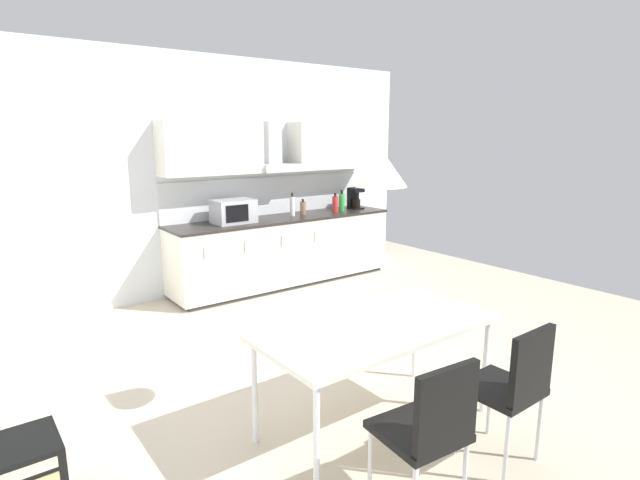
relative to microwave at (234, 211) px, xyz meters
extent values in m
cube|color=beige|center=(-0.34, -2.54, -1.03)|extent=(8.04, 8.61, 0.02)
cube|color=silver|center=(-0.34, 0.38, 0.40)|extent=(6.43, 0.10, 2.85)
cube|color=#333333|center=(0.71, 0.00, -1.00)|extent=(2.89, 0.61, 0.05)
cube|color=silver|center=(0.71, 0.00, -0.57)|extent=(3.01, 0.66, 0.80)
cube|color=#282321|center=(0.71, 0.00, -0.15)|extent=(3.03, 0.68, 0.03)
cube|color=silver|center=(-0.54, -0.34, -0.37)|extent=(0.01, 0.01, 0.14)
cube|color=silver|center=(-0.04, -0.34, -0.37)|extent=(0.01, 0.01, 0.14)
cube|color=silver|center=(0.46, -0.34, -0.37)|extent=(0.01, 0.01, 0.14)
cube|color=silver|center=(0.97, -0.34, -0.37)|extent=(0.01, 0.01, 0.14)
cube|color=silver|center=(0.71, 0.32, 0.11)|extent=(3.01, 0.02, 0.49)
cube|color=silver|center=(-0.18, 0.16, 0.75)|extent=(1.23, 0.34, 0.63)
cube|color=silver|center=(1.61, 0.16, 0.75)|extent=(1.23, 0.34, 0.63)
cube|color=#B7BABF|center=(0.71, 0.14, 0.48)|extent=(0.56, 0.40, 0.10)
cube|color=#B7BABF|center=(0.71, 0.25, 0.77)|extent=(0.20, 0.16, 0.58)
cube|color=#ADADB2|center=(0.00, 0.00, 0.00)|extent=(0.48, 0.34, 0.28)
cube|color=black|center=(-0.04, -0.17, 0.00)|extent=(0.29, 0.01, 0.20)
cube|color=black|center=(1.93, 0.00, -0.13)|extent=(0.18, 0.18, 0.02)
cylinder|color=black|center=(1.93, -0.01, -0.06)|extent=(0.12, 0.12, 0.12)
cube|color=black|center=(1.93, 0.06, 0.01)|extent=(0.16, 0.08, 0.30)
cube|color=black|center=(1.93, -0.01, 0.13)|extent=(0.18, 0.16, 0.06)
cylinder|color=brown|center=(1.03, 0.02, -0.06)|extent=(0.08, 0.08, 0.17)
cylinder|color=black|center=(1.03, 0.02, 0.05)|extent=(0.03, 0.03, 0.04)
cylinder|color=green|center=(1.64, -0.04, -0.02)|extent=(0.08, 0.08, 0.24)
cylinder|color=black|center=(1.64, -0.04, 0.13)|extent=(0.03, 0.03, 0.05)
cylinder|color=white|center=(0.85, 0.01, -0.02)|extent=(0.07, 0.07, 0.25)
cylinder|color=black|center=(0.85, 0.01, 0.14)|extent=(0.03, 0.03, 0.05)
cylinder|color=red|center=(1.53, -0.03, -0.03)|extent=(0.08, 0.08, 0.21)
cylinder|color=black|center=(1.53, -0.03, 0.09)|extent=(0.03, 0.03, 0.05)
cube|color=silver|center=(-0.60, -3.13, -0.32)|extent=(1.58, 0.77, 0.04)
cylinder|color=silver|center=(-1.33, -3.46, -0.68)|extent=(0.04, 0.04, 0.68)
cylinder|color=silver|center=(0.13, -3.46, -0.68)|extent=(0.04, 0.04, 0.68)
cylinder|color=silver|center=(-1.33, -2.81, -0.68)|extent=(0.04, 0.04, 0.68)
cylinder|color=silver|center=(0.13, -2.81, -0.68)|extent=(0.04, 0.04, 0.68)
cube|color=black|center=(-0.96, -3.82, -0.57)|extent=(0.44, 0.44, 0.04)
cube|color=black|center=(-0.98, -3.99, -0.35)|extent=(0.38, 0.08, 0.40)
cylinder|color=silver|center=(-1.11, -3.63, -0.81)|extent=(0.02, 0.02, 0.43)
cylinder|color=silver|center=(-0.77, -3.66, -0.81)|extent=(0.02, 0.02, 0.43)
cylinder|color=silver|center=(-0.81, -4.00, -0.81)|extent=(0.02, 0.02, 0.43)
cube|color=black|center=(-0.25, -3.82, -0.57)|extent=(0.40, 0.40, 0.04)
cube|color=black|center=(-0.25, -4.00, -0.35)|extent=(0.38, 0.04, 0.40)
cylinder|color=silver|center=(-0.42, -3.65, -0.81)|extent=(0.02, 0.02, 0.43)
cylinder|color=silver|center=(-0.08, -3.64, -0.81)|extent=(0.02, 0.02, 0.43)
cylinder|color=silver|center=(-0.42, -3.99, -0.81)|extent=(0.02, 0.02, 0.43)
cylinder|color=silver|center=(-0.08, -3.98, -0.81)|extent=(0.02, 0.02, 0.43)
cube|color=beige|center=(-2.67, -2.88, -0.64)|extent=(0.44, 0.01, 0.05)
cone|color=silver|center=(-0.60, -3.13, 0.70)|extent=(0.32, 0.32, 0.22)
camera|label=1|loc=(-2.72, -5.33, 0.90)|focal=28.00mm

